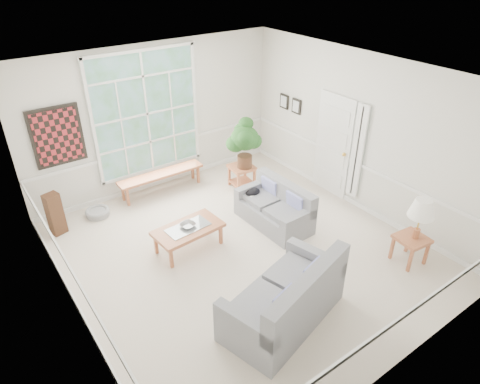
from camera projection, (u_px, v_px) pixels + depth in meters
name	position (u px, v px, depth m)	size (l,w,h in m)	color
floor	(242.00, 251.00, 7.39)	(5.50, 6.00, 0.01)	beige
ceiling	(243.00, 78.00, 5.86)	(5.50, 6.00, 0.02)	white
wall_back	(156.00, 118.00, 8.72)	(5.50, 0.02, 3.00)	silver
wall_front	(409.00, 282.00, 4.53)	(5.50, 0.02, 3.00)	silver
wall_left	(61.00, 236.00, 5.24)	(0.02, 6.00, 3.00)	silver
wall_right	(361.00, 134.00, 8.01)	(0.02, 6.00, 3.00)	silver
window_back	(147.00, 114.00, 8.51)	(2.30, 0.08, 2.40)	white
entry_door	(333.00, 146.00, 8.64)	(0.08, 0.90, 2.10)	white
door_sidelight	(358.00, 152.00, 8.15)	(0.08, 0.26, 1.90)	white
wall_art	(57.00, 136.00, 7.65)	(0.90, 0.06, 1.10)	#57181A
wall_frame_near	(296.00, 106.00, 9.19)	(0.04, 0.26, 0.32)	black
wall_frame_far	(284.00, 101.00, 9.47)	(0.04, 0.26, 0.32)	black
loveseat_right	(274.00, 206.00, 7.90)	(0.76, 1.47, 0.80)	gray
loveseat_front	(284.00, 292.00, 5.83)	(1.82, 0.94, 0.99)	gray
coffee_table	(189.00, 238.00, 7.35)	(1.16, 0.63, 0.43)	#AA5D39
pewter_bowl	(188.00, 225.00, 7.23)	(0.31, 0.31, 0.08)	gray
window_bench	(162.00, 182.00, 9.04)	(1.84, 0.36, 0.43)	#AA5D39
end_table	(242.00, 176.00, 9.19)	(0.50, 0.50, 0.50)	#AA5D39
houseplant	(245.00, 144.00, 8.77)	(0.62, 0.62, 1.07)	#204C1C
side_table	(409.00, 249.00, 7.03)	(0.48, 0.48, 0.48)	#AA5D39
table_lamp	(420.00, 219.00, 6.73)	(0.41, 0.41, 0.71)	white
pet_bed	(98.00, 212.00, 8.31)	(0.46, 0.46, 0.14)	gray
floor_speaker	(55.00, 214.00, 7.64)	(0.25, 0.20, 0.81)	#422616
cat	(253.00, 192.00, 8.17)	(0.31, 0.22, 0.15)	black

